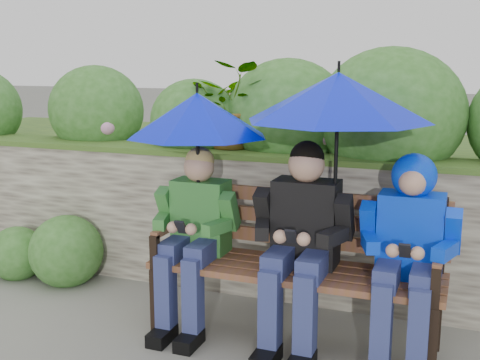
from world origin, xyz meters
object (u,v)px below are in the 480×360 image
at_px(boy_middle, 301,237).
at_px(boy_left, 194,230).
at_px(boy_right, 409,243).
at_px(umbrella_right, 338,97).
at_px(park_bench, 298,256).
at_px(umbrella_left, 197,115).

bearing_deg(boy_middle, boy_left, 179.41).
height_order(boy_right, umbrella_right, umbrella_right).
distance_m(boy_left, boy_right, 1.29).
bearing_deg(boy_right, park_bench, 173.60).
xyz_separation_m(boy_middle, boy_right, (0.60, 0.02, 0.03)).
xyz_separation_m(boy_left, boy_middle, (0.69, -0.01, 0.03)).
distance_m(boy_left, boy_middle, 0.69).
bearing_deg(park_bench, umbrella_left, -175.27).
bearing_deg(boy_right, umbrella_right, 171.87).
bearing_deg(boy_middle, park_bench, 115.10).
bearing_deg(umbrella_left, boy_right, -0.92).
bearing_deg(park_bench, boy_right, -6.40).
bearing_deg(umbrella_left, boy_middle, -3.25).
xyz_separation_m(boy_right, umbrella_right, (-0.43, 0.06, 0.78)).
relative_size(boy_left, boy_right, 0.98).
bearing_deg(boy_left, boy_middle, -0.59).
height_order(umbrella_left, umbrella_right, umbrella_right).
distance_m(boy_middle, umbrella_right, 0.83).
bearing_deg(park_bench, umbrella_right, -2.95).
xyz_separation_m(park_bench, boy_right, (0.64, -0.07, 0.18)).
distance_m(boy_left, umbrella_left, 0.71).
relative_size(boy_right, umbrella_left, 1.34).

